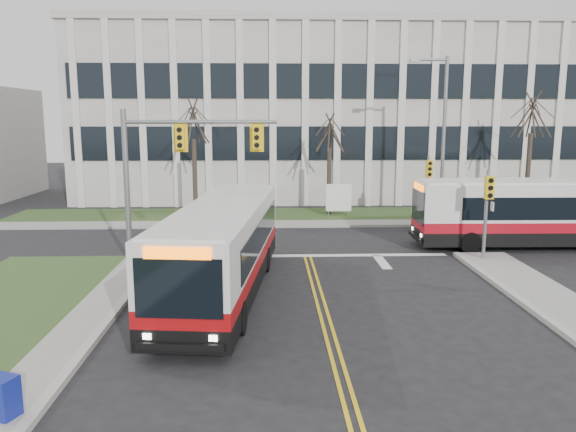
# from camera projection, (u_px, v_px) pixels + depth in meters

# --- Properties ---
(ground) EXTENTS (120.00, 120.00, 0.00)m
(ground) POSITION_uv_depth(u_px,v_px,m) (327.00, 325.00, 16.05)
(ground) COLOR black
(ground) RESTS_ON ground
(sidewalk_cross) EXTENTS (44.00, 1.60, 0.14)m
(sidewalk_cross) POSITION_uv_depth(u_px,v_px,m) (388.00, 223.00, 31.17)
(sidewalk_cross) COLOR #9E9B93
(sidewalk_cross) RESTS_ON ground
(building_lawn) EXTENTS (44.00, 5.00, 0.12)m
(building_lawn) POSITION_uv_depth(u_px,v_px,m) (378.00, 215.00, 33.93)
(building_lawn) COLOR #374E21
(building_lawn) RESTS_ON ground
(office_building) EXTENTS (40.00, 16.00, 12.00)m
(office_building) POSITION_uv_depth(u_px,v_px,m) (351.00, 116.00, 44.72)
(office_building) COLOR silver
(office_building) RESTS_ON ground
(mast_arm_signal) EXTENTS (6.11, 0.38, 6.20)m
(mast_arm_signal) POSITION_uv_depth(u_px,v_px,m) (168.00, 159.00, 22.17)
(mast_arm_signal) COLOR slate
(mast_arm_signal) RESTS_ON ground
(signal_pole_near) EXTENTS (0.34, 0.39, 3.80)m
(signal_pole_near) POSITION_uv_depth(u_px,v_px,m) (487.00, 202.00, 22.66)
(signal_pole_near) COLOR slate
(signal_pole_near) RESTS_ON ground
(signal_pole_far) EXTENTS (0.34, 0.39, 3.80)m
(signal_pole_far) POSITION_uv_depth(u_px,v_px,m) (428.00, 179.00, 31.03)
(signal_pole_far) COLOR slate
(signal_pole_far) RESTS_ON ground
(streetlight) EXTENTS (2.15, 0.25, 9.20)m
(streetlight) POSITION_uv_depth(u_px,v_px,m) (441.00, 130.00, 31.38)
(streetlight) COLOR slate
(streetlight) RESTS_ON ground
(directory_sign) EXTENTS (1.50, 0.12, 2.00)m
(directory_sign) POSITION_uv_depth(u_px,v_px,m) (339.00, 198.00, 33.16)
(directory_sign) COLOR slate
(directory_sign) RESTS_ON ground
(tree_left) EXTENTS (1.80, 1.80, 7.70)m
(tree_left) POSITION_uv_depth(u_px,v_px,m) (193.00, 124.00, 32.61)
(tree_left) COLOR #42352B
(tree_left) RESTS_ON ground
(tree_mid) EXTENTS (1.80, 1.80, 6.82)m
(tree_mid) POSITION_uv_depth(u_px,v_px,m) (330.00, 134.00, 33.19)
(tree_mid) COLOR #42352B
(tree_mid) RESTS_ON ground
(tree_right) EXTENTS (1.80, 1.80, 8.25)m
(tree_right) POSITION_uv_depth(u_px,v_px,m) (532.00, 117.00, 33.23)
(tree_right) COLOR #42352B
(tree_right) RESTS_ON ground
(bus_main) EXTENTS (3.61, 11.45, 3.00)m
(bus_main) POSITION_uv_depth(u_px,v_px,m) (223.00, 250.00, 18.70)
(bus_main) COLOR silver
(bus_main) RESTS_ON ground
(bus_cross) EXTENTS (11.36, 2.64, 3.02)m
(bus_cross) POSITION_uv_depth(u_px,v_px,m) (541.00, 215.00, 25.52)
(bus_cross) COLOR silver
(bus_cross) RESTS_ON ground
(newspaper_box_blue) EXTENTS (0.63, 0.61, 0.95)m
(newspaper_box_blue) POSITION_uv_depth(u_px,v_px,m) (4.00, 400.00, 10.84)
(newspaper_box_blue) COLOR navy
(newspaper_box_blue) RESTS_ON ground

